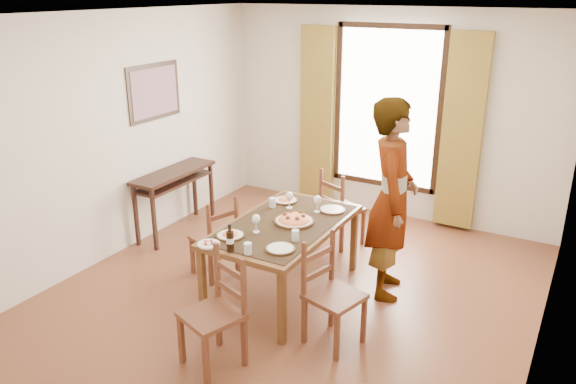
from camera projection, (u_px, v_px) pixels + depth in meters
The scene contains 22 objects.
ground at pixel (295, 292), 5.70m from camera, with size 5.00×5.00×0.00m, color #592E1B.
room_shell at pixel (302, 142), 5.28m from camera, with size 4.60×5.10×2.74m.
console_table at pixel (174, 180), 6.89m from camera, with size 0.38×1.20×0.80m.
dining_table at pixel (284, 229), 5.48m from camera, with size 0.97×1.67×0.76m.
chair_west at pixel (216, 240), 5.89m from camera, with size 0.51×0.51×0.90m.
chair_north at pixel (340, 210), 6.62m from camera, with size 0.54×0.54×0.94m.
chair_south at pixel (215, 315), 4.49m from camera, with size 0.55×0.55×0.97m.
chair_east at pixel (332, 296), 4.78m from camera, with size 0.52×0.52×0.96m.
man at pixel (392, 200), 5.40m from camera, with size 0.68×0.83×1.98m, color gray.
plate_sw at pixel (230, 234), 5.16m from camera, with size 0.27×0.27×0.05m, color silver, non-canonical shape.
plate_se at pixel (280, 247), 4.90m from camera, with size 0.27×0.27×0.05m, color silver, non-canonical shape.
plate_nw at pixel (285, 199), 6.00m from camera, with size 0.27×0.27×0.05m, color silver, non-canonical shape.
plate_ne at pixel (332, 208), 5.75m from camera, with size 0.27×0.27×0.05m, color silver, non-canonical shape.
pasta_platter at pixel (294, 218), 5.46m from camera, with size 0.40×0.40×0.10m, color #D6441B, non-canonical shape.
caprese_plate at pixel (209, 243), 4.99m from camera, with size 0.20×0.20×0.04m, color silver, non-canonical shape.
wine_glass_a at pixel (256, 223), 5.22m from camera, with size 0.08×0.08×0.18m, color white, non-canonical shape.
wine_glass_b at pixel (317, 204), 5.69m from camera, with size 0.08×0.08×0.18m, color white, non-canonical shape.
wine_glass_c at pixel (289, 200), 5.79m from camera, with size 0.08×0.08×0.18m, color white, non-canonical shape.
tumbler_a at pixel (295, 235), 5.07m from camera, with size 0.07×0.07×0.10m, color silver.
tumbler_b at pixel (272, 203), 5.84m from camera, with size 0.07×0.07×0.10m, color silver.
tumbler_c at pixel (248, 248), 4.82m from camera, with size 0.07×0.07×0.10m, color silver.
wine_bottle at pixel (230, 238), 4.85m from camera, with size 0.07×0.07×0.25m, color black, non-canonical shape.
Camera 1 is at (2.40, -4.39, 2.92)m, focal length 35.00 mm.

